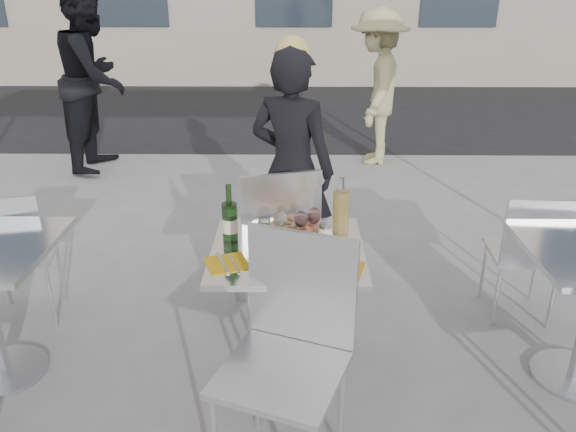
{
  "coord_description": "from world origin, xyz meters",
  "views": [
    {
      "loc": [
        0.03,
        -2.39,
        1.93
      ],
      "look_at": [
        0.0,
        0.15,
        0.85
      ],
      "focal_mm": 35.0,
      "sensor_mm": 36.0,
      "label": 1
    }
  ],
  "objects_px": {
    "main_table": "(288,286)",
    "salad_plate": "(292,240)",
    "pedestrian_a": "(94,78)",
    "wineglass_red_b": "(314,217)",
    "pizza_far": "(297,226)",
    "wineglass_red_a": "(301,220)",
    "pizza_near": "(300,258)",
    "chair_near": "(291,338)",
    "wine_bottle": "(230,220)",
    "sugar_shaker": "(325,235)",
    "wineglass_white_b": "(280,220)",
    "side_chair_lfar": "(15,248)",
    "carafe": "(341,211)",
    "pedestrian_b": "(377,88)",
    "woman_diner": "(292,169)",
    "napkin_left": "(227,263)",
    "side_chair_rfar": "(528,248)",
    "wineglass_white_a": "(264,227)",
    "chair_far": "(276,233)",
    "napkin_right": "(342,269)"
  },
  "relations": [
    {
      "from": "carafe",
      "to": "chair_near",
      "type": "bearing_deg",
      "value": -109.26
    },
    {
      "from": "main_table",
      "to": "pedestrian_b",
      "type": "xyz_separation_m",
      "value": [
        0.92,
        3.76,
        0.29
      ]
    },
    {
      "from": "pedestrian_b",
      "to": "wineglass_red_b",
      "type": "bearing_deg",
      "value": -1.39
    },
    {
      "from": "carafe",
      "to": "sugar_shaker",
      "type": "xyz_separation_m",
      "value": [
        -0.09,
        -0.14,
        -0.06
      ]
    },
    {
      "from": "pedestrian_b",
      "to": "wineglass_white_b",
      "type": "height_order",
      "value": "pedestrian_b"
    },
    {
      "from": "carafe",
      "to": "pizza_near",
      "type": "bearing_deg",
      "value": -124.01
    },
    {
      "from": "napkin_left",
      "to": "side_chair_rfar",
      "type": "bearing_deg",
      "value": 2.04
    },
    {
      "from": "main_table",
      "to": "wineglass_white_a",
      "type": "distance_m",
      "value": 0.34
    },
    {
      "from": "woman_diner",
      "to": "salad_plate",
      "type": "relative_size",
      "value": 7.13
    },
    {
      "from": "pedestrian_a",
      "to": "napkin_left",
      "type": "distance_m",
      "value": 4.14
    },
    {
      "from": "side_chair_lfar",
      "to": "wineglass_white_a",
      "type": "xyz_separation_m",
      "value": [
        1.46,
        -0.48,
        0.36
      ]
    },
    {
      "from": "pedestrian_b",
      "to": "wineglass_white_a",
      "type": "height_order",
      "value": "pedestrian_b"
    },
    {
      "from": "chair_near",
      "to": "carafe",
      "type": "xyz_separation_m",
      "value": [
        0.24,
        0.69,
        0.27
      ]
    },
    {
      "from": "pedestrian_a",
      "to": "wineglass_red_b",
      "type": "height_order",
      "value": "pedestrian_a"
    },
    {
      "from": "chair_near",
      "to": "side_chair_lfar",
      "type": "height_order",
      "value": "chair_near"
    },
    {
      "from": "woman_diner",
      "to": "wineglass_red_b",
      "type": "relative_size",
      "value": 9.96
    },
    {
      "from": "pizza_far",
      "to": "sugar_shaker",
      "type": "distance_m",
      "value": 0.22
    },
    {
      "from": "napkin_left",
      "to": "wineglass_white_a",
      "type": "bearing_deg",
      "value": 23.07
    },
    {
      "from": "pedestrian_a",
      "to": "salad_plate",
      "type": "relative_size",
      "value": 8.76
    },
    {
      "from": "pizza_far",
      "to": "wineglass_red_a",
      "type": "bearing_deg",
      "value": -83.6
    },
    {
      "from": "main_table",
      "to": "chair_far",
      "type": "height_order",
      "value": "chair_far"
    },
    {
      "from": "woman_diner",
      "to": "pedestrian_b",
      "type": "bearing_deg",
      "value": -84.44
    },
    {
      "from": "wineglass_red_a",
      "to": "napkin_left",
      "type": "relative_size",
      "value": 0.68
    },
    {
      "from": "main_table",
      "to": "salad_plate",
      "type": "bearing_deg",
      "value": 22.54
    },
    {
      "from": "chair_near",
      "to": "carafe",
      "type": "height_order",
      "value": "carafe"
    },
    {
      "from": "pizza_far",
      "to": "sugar_shaker",
      "type": "bearing_deg",
      "value": -54.08
    },
    {
      "from": "wine_bottle",
      "to": "wineglass_white_b",
      "type": "distance_m",
      "value": 0.24
    },
    {
      "from": "napkin_left",
      "to": "napkin_right",
      "type": "distance_m",
      "value": 0.51
    },
    {
      "from": "side_chair_lfar",
      "to": "sugar_shaker",
      "type": "distance_m",
      "value": 1.83
    },
    {
      "from": "napkin_right",
      "to": "pedestrian_b",
      "type": "bearing_deg",
      "value": 95.4
    },
    {
      "from": "side_chair_rfar",
      "to": "napkin_right",
      "type": "xyz_separation_m",
      "value": [
        -1.15,
        -0.76,
        0.26
      ]
    },
    {
      "from": "pedestrian_b",
      "to": "napkin_left",
      "type": "distance_m",
      "value": 4.1
    },
    {
      "from": "chair_near",
      "to": "napkin_left",
      "type": "xyz_separation_m",
      "value": [
        -0.29,
        0.35,
        0.15
      ]
    },
    {
      "from": "pedestrian_a",
      "to": "sugar_shaker",
      "type": "xyz_separation_m",
      "value": [
        2.26,
        -3.51,
        -0.16
      ]
    },
    {
      "from": "side_chair_rfar",
      "to": "chair_near",
      "type": "bearing_deg",
      "value": 41.63
    },
    {
      "from": "wineglass_red_a",
      "to": "main_table",
      "type": "bearing_deg",
      "value": -128.98
    },
    {
      "from": "side_chair_rfar",
      "to": "napkin_left",
      "type": "relative_size",
      "value": 3.55
    },
    {
      "from": "side_chair_lfar",
      "to": "wine_bottle",
      "type": "relative_size",
      "value": 2.88
    },
    {
      "from": "chair_near",
      "to": "sugar_shaker",
      "type": "height_order",
      "value": "chair_near"
    },
    {
      "from": "chair_far",
      "to": "napkin_right",
      "type": "relative_size",
      "value": 4.45
    },
    {
      "from": "woman_diner",
      "to": "salad_plate",
      "type": "height_order",
      "value": "woman_diner"
    },
    {
      "from": "chair_near",
      "to": "wineglass_white_b",
      "type": "relative_size",
      "value": 6.45
    },
    {
      "from": "pedestrian_a",
      "to": "salad_plate",
      "type": "bearing_deg",
      "value": -147.16
    },
    {
      "from": "main_table",
      "to": "carafe",
      "type": "height_order",
      "value": "carafe"
    },
    {
      "from": "pizza_near",
      "to": "chair_near",
      "type": "bearing_deg",
      "value": -95.6
    },
    {
      "from": "carafe",
      "to": "wineglass_white_a",
      "type": "xyz_separation_m",
      "value": [
        -0.37,
        -0.18,
        -0.01
      ]
    },
    {
      "from": "pizza_far",
      "to": "wine_bottle",
      "type": "height_order",
      "value": "wine_bottle"
    },
    {
      "from": "wine_bottle",
      "to": "wineglass_red_b",
      "type": "relative_size",
      "value": 1.87
    },
    {
      "from": "main_table",
      "to": "wineglass_red_a",
      "type": "distance_m",
      "value": 0.34
    },
    {
      "from": "chair_far",
      "to": "chair_near",
      "type": "height_order",
      "value": "chair_near"
    }
  ]
}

